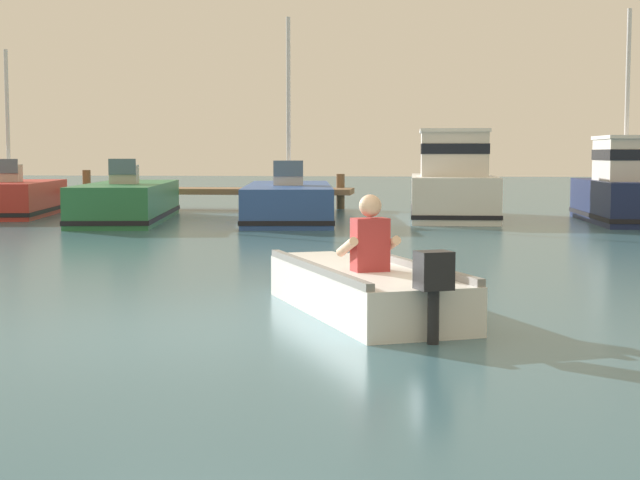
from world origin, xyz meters
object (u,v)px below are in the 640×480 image
at_px(moored_boat_green, 128,203).
at_px(moored_boat_navy, 625,190).
at_px(moored_boat_blue, 289,203).
at_px(moored_boat_white, 452,186).
at_px(moored_boat_red, 11,199).
at_px(rowboat_with_person, 362,287).

distance_m(moored_boat_green, moored_boat_navy, 11.59).
relative_size(moored_boat_blue, moored_boat_white, 1.33).
xyz_separation_m(moored_boat_green, moored_boat_navy, (11.56, 0.75, 0.33)).
distance_m(moored_boat_red, moored_boat_blue, 7.33).
xyz_separation_m(rowboat_with_person, moored_boat_red, (-10.05, 14.16, 0.18)).
distance_m(moored_boat_blue, moored_boat_navy, 7.83).
height_order(moored_boat_red, moored_boat_green, moored_boat_red).
bearing_deg(moored_boat_blue, moored_boat_green, -168.29).
distance_m(moored_boat_red, moored_boat_green, 3.85).
bearing_deg(rowboat_with_person, moored_boat_red, 125.37).
xyz_separation_m(moored_boat_white, moored_boat_navy, (3.92, -0.82, -0.06)).
distance_m(moored_boat_red, moored_boat_navy, 15.14).
bearing_deg(moored_boat_navy, moored_boat_blue, 179.85).
bearing_deg(moored_boat_red, rowboat_with_person, -54.63).
height_order(moored_boat_red, moored_boat_blue, moored_boat_blue).
distance_m(moored_boat_white, moored_boat_navy, 4.01).
height_order(rowboat_with_person, moored_boat_green, moored_boat_green).
bearing_deg(moored_boat_red, moored_boat_blue, -5.42).
xyz_separation_m(moored_boat_green, moored_boat_blue, (3.74, 0.77, -0.01)).
relative_size(rowboat_with_person, moored_boat_navy, 0.73).
xyz_separation_m(rowboat_with_person, moored_boat_green, (-6.50, 12.70, 0.17)).
bearing_deg(moored_boat_blue, moored_boat_navy, -0.15).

